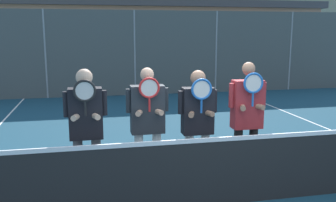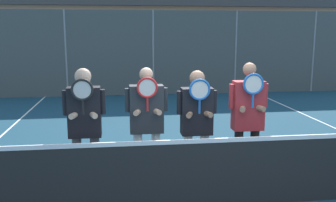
{
  "view_description": "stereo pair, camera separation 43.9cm",
  "coord_description": "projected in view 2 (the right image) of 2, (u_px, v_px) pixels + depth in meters",
  "views": [
    {
      "loc": [
        -1.68,
        -4.47,
        2.31
      ],
      "look_at": [
        -0.55,
        0.83,
        1.3
      ],
      "focal_mm": 40.0,
      "sensor_mm": 36.0,
      "label": 1
    },
    {
      "loc": [
        -1.25,
        -4.54,
        2.31
      ],
      "look_at": [
        -0.55,
        0.83,
        1.3
      ],
      "focal_mm": 40.0,
      "sensor_mm": 36.0,
      "label": 2
    }
  ],
  "objects": [
    {
      "name": "player_rightmost",
      "position": [
        248.0,
        117.0,
        5.42
      ],
      "size": [
        0.58,
        0.34,
        1.88
      ],
      "color": "black",
      "rests_on": "ground_plane"
    },
    {
      "name": "hill_distant",
      "position": [
        126.0,
        45.0,
        61.87
      ],
      "size": [
        141.55,
        78.64,
        27.52
      ],
      "color": "slate",
      "rests_on": "ground_plane"
    },
    {
      "name": "car_center",
      "position": [
        241.0,
        62.0,
        17.17
      ],
      "size": [
        4.78,
        2.04,
        1.78
      ],
      "color": "maroon",
      "rests_on": "ground_plane"
    },
    {
      "name": "clubhouse_building",
      "position": [
        161.0,
        38.0,
        21.03
      ],
      "size": [
        19.85,
        5.5,
        3.9
      ],
      "color": "tan",
      "rests_on": "ground_plane"
    },
    {
      "name": "car_far_left",
      "position": [
        6.0,
        64.0,
        15.74
      ],
      "size": [
        4.45,
        2.08,
        1.86
      ],
      "color": "#B2B7BC",
      "rests_on": "ground_plane"
    },
    {
      "name": "car_left_of_center",
      "position": [
        127.0,
        64.0,
        16.16
      ],
      "size": [
        4.42,
        2.02,
        1.79
      ],
      "color": "#285638",
      "rests_on": "ground_plane"
    },
    {
      "name": "fence_back",
      "position": [
        153.0,
        53.0,
        13.62
      ],
      "size": [
        18.69,
        0.06,
        3.06
      ],
      "color": "gray",
      "rests_on": "ground_plane"
    },
    {
      "name": "player_leftmost",
      "position": [
        85.0,
        122.0,
        5.14
      ],
      "size": [
        0.58,
        0.34,
        1.83
      ],
      "color": "#56565B",
      "rests_on": "ground_plane"
    },
    {
      "name": "tennis_net",
      "position": [
        217.0,
        172.0,
        4.92
      ],
      "size": [
        10.52,
        0.09,
        1.05
      ],
      "color": "gray",
      "rests_on": "ground_plane"
    },
    {
      "name": "player_center_left",
      "position": [
        147.0,
        119.0,
        5.39
      ],
      "size": [
        0.62,
        0.34,
        1.81
      ],
      "color": "white",
      "rests_on": "ground_plane"
    },
    {
      "name": "player_center_right",
      "position": [
        197.0,
        120.0,
        5.35
      ],
      "size": [
        0.58,
        0.34,
        1.77
      ],
      "color": "white",
      "rests_on": "ground_plane"
    }
  ]
}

